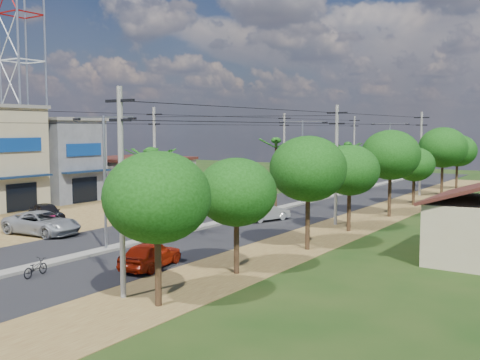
% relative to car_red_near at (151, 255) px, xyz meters
% --- Properties ---
extents(ground, '(160.00, 160.00, 0.00)m').
position_rel_car_red_near_xyz_m(ground, '(-5.00, 1.59, -0.71)').
color(ground, black).
rests_on(ground, ground).
extents(road, '(12.00, 110.00, 0.04)m').
position_rel_car_red_near_xyz_m(road, '(-5.00, 16.59, -0.69)').
color(road, black).
rests_on(road, ground).
extents(median, '(1.00, 90.00, 0.18)m').
position_rel_car_red_near_xyz_m(median, '(-5.00, 19.59, -0.62)').
color(median, '#605E56').
rests_on(median, ground).
extents(dirt_lot_west, '(18.00, 46.00, 0.04)m').
position_rel_car_red_near_xyz_m(dirt_lot_west, '(-20.00, 9.59, -0.69)').
color(dirt_lot_west, brown).
rests_on(dirt_lot_west, ground).
extents(dirt_shoulder_east, '(5.00, 90.00, 0.03)m').
position_rel_car_red_near_xyz_m(dirt_shoulder_east, '(3.50, 16.59, -0.70)').
color(dirt_shoulder_east, brown).
rests_on(dirt_shoulder_east, ground).
extents(shophouse_grey, '(9.00, 6.40, 8.30)m').
position_rel_car_red_near_xyz_m(shophouse_grey, '(-26.98, 15.59, 3.45)').
color(shophouse_grey, '#505258').
rests_on(shophouse_grey, ground).
extents(low_shed, '(10.40, 10.40, 3.95)m').
position_rel_car_red_near_xyz_m(low_shed, '(-26.00, 25.59, 1.26)').
color(low_shed, '#605E56').
rests_on(low_shed, ground).
extents(telecom_tower, '(3.80, 3.80, 43.00)m').
position_rel_car_red_near_xyz_m(telecom_tower, '(-32.00, 15.59, 18.41)').
color(telecom_tower, gray).
rests_on(telecom_tower, ground).
extents(tree_east_a, '(4.40, 4.40, 6.37)m').
position_rel_car_red_near_xyz_m(tree_east_a, '(4.50, -4.41, 3.78)').
color(tree_east_a, black).
rests_on(tree_east_a, ground).
extents(tree_east_b, '(4.00, 4.00, 5.83)m').
position_rel_car_red_near_xyz_m(tree_east_b, '(4.30, 1.59, 3.40)').
color(tree_east_b, black).
rests_on(tree_east_b, ground).
extents(tree_east_c, '(4.60, 4.60, 6.83)m').
position_rel_car_red_near_xyz_m(tree_east_c, '(4.70, 8.59, 4.15)').
color(tree_east_c, black).
rests_on(tree_east_c, ground).
extents(tree_east_d, '(4.20, 4.20, 6.13)m').
position_rel_car_red_near_xyz_m(tree_east_d, '(4.40, 15.59, 3.63)').
color(tree_east_d, black).
rests_on(tree_east_d, ground).
extents(tree_east_e, '(4.80, 4.80, 7.14)m').
position_rel_car_red_near_xyz_m(tree_east_e, '(4.60, 23.59, 4.38)').
color(tree_east_e, black).
rests_on(tree_east_e, ground).
extents(tree_east_f, '(3.80, 3.80, 5.52)m').
position_rel_car_red_near_xyz_m(tree_east_f, '(4.20, 31.59, 3.18)').
color(tree_east_f, black).
rests_on(tree_east_f, ground).
extents(tree_east_g, '(5.00, 5.00, 7.38)m').
position_rel_car_red_near_xyz_m(tree_east_g, '(4.80, 39.59, 4.53)').
color(tree_east_g, black).
rests_on(tree_east_g, ground).
extents(tree_east_h, '(4.40, 4.40, 6.52)m').
position_rel_car_red_near_xyz_m(tree_east_h, '(4.50, 47.59, 3.93)').
color(tree_east_h, black).
rests_on(tree_east_h, ground).
extents(palm_median_near, '(2.00, 2.00, 6.15)m').
position_rel_car_red_near_xyz_m(palm_median_near, '(-5.00, 5.59, 4.83)').
color(palm_median_near, black).
rests_on(palm_median_near, ground).
extents(palm_median_mid, '(2.00, 2.00, 6.55)m').
position_rel_car_red_near_xyz_m(palm_median_mid, '(-5.00, 21.59, 5.19)').
color(palm_median_mid, black).
rests_on(palm_median_mid, ground).
extents(palm_median_far, '(2.00, 2.00, 5.85)m').
position_rel_car_red_near_xyz_m(palm_median_far, '(-5.00, 37.59, 4.55)').
color(palm_median_far, black).
rests_on(palm_median_far, ground).
extents(streetlight_near, '(5.10, 0.18, 8.00)m').
position_rel_car_red_near_xyz_m(streetlight_near, '(-5.00, 1.59, 4.07)').
color(streetlight_near, gray).
rests_on(streetlight_near, ground).
extents(streetlight_mid, '(5.10, 0.18, 8.00)m').
position_rel_car_red_near_xyz_m(streetlight_mid, '(-5.00, 26.59, 4.07)').
color(streetlight_mid, gray).
rests_on(streetlight_mid, ground).
extents(streetlight_far, '(5.10, 0.18, 8.00)m').
position_rel_car_red_near_xyz_m(streetlight_far, '(-5.00, 51.59, 4.07)').
color(streetlight_far, gray).
rests_on(streetlight_far, ground).
extents(utility_pole_w_b, '(1.60, 0.24, 9.00)m').
position_rel_car_red_near_xyz_m(utility_pole_w_b, '(-12.00, 13.59, 4.05)').
color(utility_pole_w_b, '#605E56').
rests_on(utility_pole_w_b, ground).
extents(utility_pole_w_c, '(1.60, 0.24, 9.00)m').
position_rel_car_red_near_xyz_m(utility_pole_w_c, '(-12.00, 35.59, 4.05)').
color(utility_pole_w_c, '#605E56').
rests_on(utility_pole_w_c, ground).
extents(utility_pole_w_d, '(1.60, 0.24, 9.00)m').
position_rel_car_red_near_xyz_m(utility_pole_w_d, '(-12.00, 56.59, 4.05)').
color(utility_pole_w_d, '#605E56').
rests_on(utility_pole_w_d, ground).
extents(utility_pole_e_a, '(1.60, 0.24, 9.00)m').
position_rel_car_red_near_xyz_m(utility_pole_e_a, '(2.50, -4.41, 4.05)').
color(utility_pole_e_a, '#605E56').
rests_on(utility_pole_e_a, ground).
extents(utility_pole_e_b, '(1.60, 0.24, 9.00)m').
position_rel_car_red_near_xyz_m(utility_pole_e_b, '(2.50, 17.59, 4.05)').
color(utility_pole_e_b, '#605E56').
rests_on(utility_pole_e_b, ground).
extents(utility_pole_e_c, '(1.60, 0.24, 9.00)m').
position_rel_car_red_near_xyz_m(utility_pole_e_c, '(2.50, 39.59, 4.05)').
color(utility_pole_e_c, '#605E56').
rests_on(utility_pole_e_c, ground).
extents(car_red_near, '(2.42, 4.41, 1.42)m').
position_rel_car_red_near_xyz_m(car_red_near, '(0.00, 0.00, 0.00)').
color(car_red_near, maroon).
rests_on(car_red_near, ground).
extents(car_silver_mid, '(2.53, 4.19, 1.30)m').
position_rel_car_red_near_xyz_m(car_silver_mid, '(-2.69, 16.15, -0.06)').
color(car_silver_mid, gray).
rests_on(car_silver_mid, ground).
extents(car_white_far, '(2.68, 5.52, 1.55)m').
position_rel_car_red_near_xyz_m(car_white_far, '(-6.50, 32.72, 0.06)').
color(car_white_far, silver).
rests_on(car_white_far, ground).
extents(car_parked_silver, '(5.89, 3.16, 1.57)m').
position_rel_car_red_near_xyz_m(car_parked_silver, '(-12.50, 2.77, 0.08)').
color(car_parked_silver, gray).
rests_on(car_parked_silver, ground).
extents(car_parked_dark, '(4.61, 2.93, 1.46)m').
position_rel_car_red_near_xyz_m(car_parked_dark, '(-16.58, 6.26, 0.02)').
color(car_parked_dark, black).
rests_on(car_parked_dark, ground).
extents(moto_rider_east, '(0.94, 1.72, 0.86)m').
position_rel_car_red_near_xyz_m(moto_rider_east, '(-3.56, -4.35, -0.28)').
color(moto_rider_east, black).
rests_on(moto_rider_east, ground).
extents(moto_rider_west_a, '(1.34, 1.92, 0.95)m').
position_rel_car_red_near_xyz_m(moto_rider_west_a, '(-7.09, 16.32, -0.23)').
color(moto_rider_west_a, black).
rests_on(moto_rider_west_a, ground).
extents(moto_rider_west_b, '(0.49, 1.67, 1.00)m').
position_rel_car_red_near_xyz_m(moto_rider_west_b, '(-10.00, 33.12, -0.21)').
color(moto_rider_west_b, black).
rests_on(moto_rider_west_b, ground).
extents(roadside_sign, '(0.17, 1.35, 1.13)m').
position_rel_car_red_near_xyz_m(roadside_sign, '(-13.00, 3.59, -0.15)').
color(roadside_sign, maroon).
rests_on(roadside_sign, ground).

